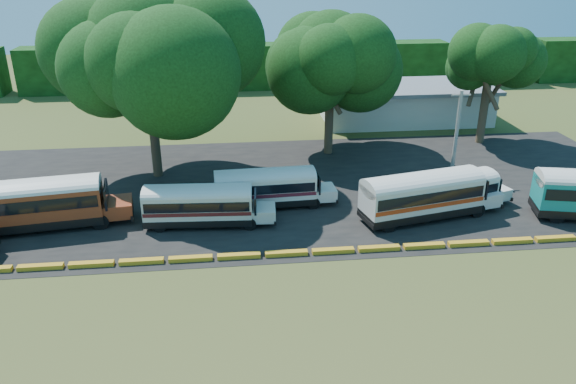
{
  "coord_description": "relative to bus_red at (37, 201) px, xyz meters",
  "views": [
    {
      "loc": [
        -1.8,
        -29.83,
        17.85
      ],
      "look_at": [
        2.16,
        6.0,
        2.21
      ],
      "focal_mm": 35.0,
      "sensor_mm": 36.0,
      "label": 1
    }
  ],
  "objects": [
    {
      "name": "asphalt_strip",
      "position": [
        15.98,
        5.35,
        -2.06
      ],
      "size": [
        64.0,
        24.0,
        0.02
      ],
      "primitive_type": "cube",
      "color": "black",
      "rests_on": "ground"
    },
    {
      "name": "bus_white_red",
      "position": [
        26.79,
        -1.38,
        -0.1
      ],
      "size": [
        10.91,
        4.85,
        3.49
      ],
      "rotation": [
        0.0,
        0.0,
        0.22
      ],
      "color": "black",
      "rests_on": "ground"
    },
    {
      "name": "tree_center",
      "position": [
        22.53,
        13.37,
        7.28
      ],
      "size": [
        10.11,
        10.11,
        13.1
      ],
      "color": "#37271B",
      "rests_on": "ground"
    },
    {
      "name": "utility_pole",
      "position": [
        32.03,
        6.41,
        1.73
      ],
      "size": [
        1.6,
        0.3,
        7.38
      ],
      "color": "gray",
      "rests_on": "ground"
    },
    {
      "name": "terminal_building",
      "position": [
        32.98,
        23.35,
        -0.04
      ],
      "size": [
        19.0,
        9.0,
        4.0
      ],
      "color": "beige",
      "rests_on": "ground"
    },
    {
      "name": "tree_east",
      "position": [
        38.21,
        14.82,
        6.25
      ],
      "size": [
        7.23,
        7.23,
        11.07
      ],
      "color": "#37271B",
      "rests_on": "ground"
    },
    {
      "name": "bus_red",
      "position": [
        0.0,
        0.0,
        0.0
      ],
      "size": [
        11.25,
        4.15,
        3.61
      ],
      "rotation": [
        0.0,
        0.0,
        0.13
      ],
      "color": "black",
      "rests_on": "ground"
    },
    {
      "name": "bus_cream_east",
      "position": [
        15.89,
        1.86,
        -0.38
      ],
      "size": [
        9.21,
        2.7,
        3.0
      ],
      "rotation": [
        0.0,
        0.0,
        0.05
      ],
      "color": "black",
      "rests_on": "ground"
    },
    {
      "name": "treeline_backdrop",
      "position": [
        14.98,
        41.35,
        0.93
      ],
      "size": [
        130.0,
        4.0,
        6.0
      ],
      "color": "black",
      "rests_on": "ground"
    },
    {
      "name": "curb",
      "position": [
        14.98,
        -5.65,
        -1.92
      ],
      "size": [
        53.7,
        0.45,
        0.3
      ],
      "color": "orange",
      "rests_on": "ground"
    },
    {
      "name": "ground",
      "position": [
        14.98,
        -6.65,
        -2.07
      ],
      "size": [
        160.0,
        160.0,
        0.0
      ],
      "primitive_type": "plane",
      "color": "#2D4617",
      "rests_on": "ground"
    },
    {
      "name": "bus_cream_west",
      "position": [
        11.07,
        -0.71,
        -0.38
      ],
      "size": [
        9.23,
        2.79,
        2.99
      ],
      "rotation": [
        0.0,
        0.0,
        -0.06
      ],
      "color": "black",
      "rests_on": "ground"
    },
    {
      "name": "bus_white_blue",
      "position": [
        29.15,
        -0.49,
        -0.41
      ],
      "size": [
        9.18,
        4.76,
        2.94
      ],
      "rotation": [
        0.0,
        0.0,
        0.3
      ],
      "color": "black",
      "rests_on": "ground"
    },
    {
      "name": "tree_west",
      "position": [
        7.01,
        9.24,
        9.0
      ],
      "size": [
        12.56,
        12.56,
        15.71
      ],
      "color": "#37271B",
      "rests_on": "ground"
    }
  ]
}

